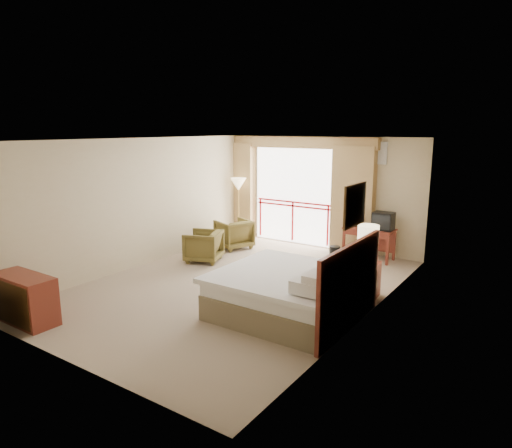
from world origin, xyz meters
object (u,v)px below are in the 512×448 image
Objects in this scene: bed at (292,292)px; desk at (370,235)px; nightstand at (365,280)px; tv at (383,221)px; table_lamp at (368,234)px; wastebasket at (335,253)px; floor_lamp at (238,187)px; dresser at (24,299)px; armchair_near at (204,261)px; armchair_far at (234,248)px; side_table at (211,239)px.

bed reaches higher than desk.
tv is (-0.49, 2.29, 0.60)m from nightstand.
wastebasket is (-1.41, 1.82, -0.96)m from table_lamp.
bed is 5.28m from floor_lamp.
desk is (-0.11, 3.71, 0.18)m from bed.
dresser is at bearing -139.60° from nightstand.
armchair_near reaches higher than wastebasket.
desk is at bearing 130.00° from armchair_far.
desk is (-0.79, 2.29, -0.56)m from table_lamp.
floor_lamp is (-3.69, 3.63, 1.01)m from bed.
table_lamp reaches higher than armchair_near.
desk is at bearing 103.98° from nightstand.
wastebasket is 0.60× the size of side_table.
bed reaches higher than nightstand.
armchair_near is (-3.76, 0.05, -1.11)m from table_lamp.
armchair_near is (-3.27, -2.19, -0.91)m from tv.
dresser reaches higher than nightstand.
dresser is (0.12, -4.57, 0.03)m from side_table.
wastebasket is (-0.73, 3.24, -0.23)m from bed.
wastebasket is at bearing -7.55° from floor_lamp.
tv is (0.19, 3.66, 0.53)m from bed.
wastebasket is 0.38× the size of armchair_far.
desk reaches higher than armchair_far.
nightstand is (0.68, 1.37, -0.07)m from bed.
armchair_near is (-3.76, 0.10, -0.31)m from nightstand.
tv is at bearing 102.37° from armchair_near.
bed reaches higher than armchair_near.
table_lamp is at bearing 50.31° from dresser.
wastebasket is 6.27m from dresser.
desk is 2.22× the size of side_table.
armchair_near is 1.52× the size of side_table.
floor_lamp is (-3.88, -0.03, 0.48)m from tv.
armchair_far is (-3.09, -0.96, -0.56)m from desk.
table_lamp reaches higher than armchair_far.
tv is 3.91m from floor_lamp.
table_lamp is 0.82× the size of armchair_far.
side_table is (-0.13, -0.71, 0.34)m from armchair_far.
wastebasket is at bearing 105.60° from armchair_near.
table_lamp is at bearing -74.52° from desk.
desk is 1.41× the size of armchair_far.
dresser reaches higher than side_table.
bed is 3.43m from armchair_near.
table_lamp reaches higher than side_table.
bed reaches higher than side_table.
floor_lamp reaches higher than desk.
bed is 1.94× the size of desk.
side_table is at bearing 96.47° from dresser.
dresser is (-3.40, -6.18, -0.54)m from tv.
armchair_near is 4.00m from dresser.
dresser is at bearing -141.89° from bed.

